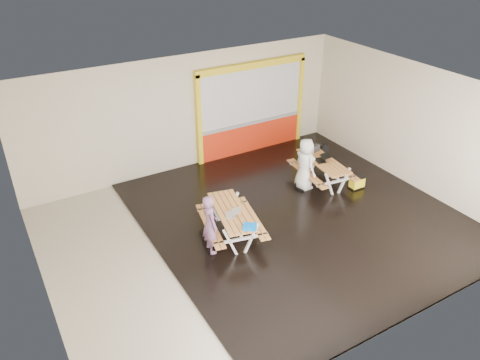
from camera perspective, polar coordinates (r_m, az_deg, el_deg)
room at (r=10.91m, az=2.39°, el=1.42°), size 10.02×8.02×3.52m
deck at (r=12.43m, az=7.11°, el=-4.24°), size 7.50×7.98×0.05m
kiosk at (r=15.14m, az=1.40°, el=8.42°), size 3.88×0.16×3.00m
picnic_table_left at (r=11.26m, az=-1.06°, el=-4.50°), size 1.68×2.15×0.77m
picnic_table_right at (r=13.72m, az=9.98°, el=1.69°), size 1.47×2.02×0.76m
person_left at (r=10.66m, az=-3.66°, el=-5.35°), size 0.39×0.56×1.46m
person_right at (r=13.27m, az=7.91°, el=1.90°), size 0.50×0.75×1.51m
laptop_left at (r=10.97m, az=-0.89°, el=-4.09°), size 0.45×0.43×0.15m
laptop_right at (r=13.60m, az=9.93°, el=2.54°), size 0.49×0.45×0.17m
blue_pouch at (r=10.54m, az=1.20°, el=-5.67°), size 0.37×0.35×0.09m
toolbox at (r=14.08m, az=8.79°, el=3.80°), size 0.45×0.29×0.24m
backpack at (r=14.41m, az=10.12°, el=3.61°), size 0.27×0.21×0.40m
dark_case at (r=13.59m, az=7.64°, el=-0.64°), size 0.40×0.32×0.14m
fluke_bag at (r=13.81m, az=13.98°, el=-0.30°), size 0.41×0.27×0.36m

